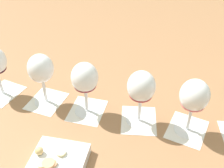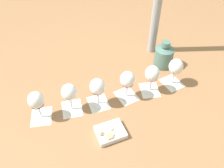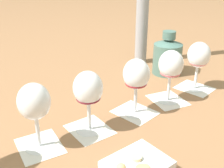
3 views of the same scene
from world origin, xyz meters
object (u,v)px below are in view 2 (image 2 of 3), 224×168
(wine_glass_3, at_px, (97,88))
(wine_glass_4, at_px, (69,93))
(snack_dish, at_px, (110,132))
(wine_glass_5, at_px, (36,101))
(wine_glass_1, at_px, (152,75))
(wine_glass_2, at_px, (127,81))
(ceramic_vase, at_px, (164,55))
(wine_glass_0, at_px, (176,68))

(wine_glass_3, height_order, wine_glass_4, same)
(wine_glass_4, bearing_deg, snack_dish, 90.78)
(wine_glass_5, bearing_deg, wine_glass_3, 146.13)
(wine_glass_1, xyz_separation_m, wine_glass_2, (0.12, -0.07, 0.00))
(wine_glass_2, xyz_separation_m, ceramic_vase, (-0.35, 0.02, -0.04))
(wine_glass_0, relative_size, ceramic_vase, 0.98)
(wine_glass_5, xyz_separation_m, snack_dish, (-0.14, 0.33, -0.10))
(wine_glass_1, xyz_separation_m, wine_glass_3, (0.25, -0.16, -0.00))
(wine_glass_0, xyz_separation_m, wine_glass_5, (0.62, -0.39, 0.00))
(wine_glass_1, xyz_separation_m, wine_glass_4, (0.36, -0.24, -0.00))
(wine_glass_1, bearing_deg, snack_dish, 1.55)
(wine_glass_2, distance_m, snack_dish, 0.28)
(wine_glass_5, distance_m, ceramic_vase, 0.78)
(wine_glass_0, relative_size, wine_glass_4, 1.00)
(wine_glass_0, xyz_separation_m, wine_glass_1, (0.13, -0.07, 0.00))
(wine_glass_0, bearing_deg, ceramic_vase, -130.06)
(wine_glass_2, height_order, wine_glass_3, same)
(wine_glass_4, xyz_separation_m, wine_glass_5, (0.13, -0.08, 0.00))
(wine_glass_5, distance_m, snack_dish, 0.37)
(wine_glass_3, bearing_deg, wine_glass_1, 147.61)
(wine_glass_0, relative_size, wine_glass_5, 1.00)
(wine_glass_2, bearing_deg, wine_glass_5, -33.24)
(wine_glass_4, relative_size, wine_glass_5, 1.00)
(wine_glass_3, relative_size, wine_glass_4, 1.00)
(wine_glass_0, relative_size, wine_glass_1, 1.00)
(wine_glass_1, xyz_separation_m, ceramic_vase, (-0.23, -0.06, -0.04))
(wine_glass_1, height_order, wine_glass_5, same)
(wine_glass_1, height_order, wine_glass_2, same)
(wine_glass_1, xyz_separation_m, snack_dish, (0.36, 0.01, -0.10))
(wine_glass_0, height_order, ceramic_vase, ceramic_vase)
(wine_glass_4, distance_m, ceramic_vase, 0.63)
(wine_glass_5, bearing_deg, ceramic_vase, 159.94)
(wine_glass_1, relative_size, wine_glass_5, 1.00)
(wine_glass_3, height_order, wine_glass_5, same)
(wine_glass_2, height_order, snack_dish, wine_glass_2)
(wine_glass_2, distance_m, ceramic_vase, 0.35)
(wine_glass_1, bearing_deg, wine_glass_5, -33.13)
(ceramic_vase, distance_m, snack_dish, 0.60)
(wine_glass_1, distance_m, wine_glass_2, 0.14)
(wine_glass_0, xyz_separation_m, wine_glass_2, (0.24, -0.14, 0.00))
(wine_glass_0, bearing_deg, wine_glass_4, -32.20)
(wine_glass_0, height_order, wine_glass_4, same)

